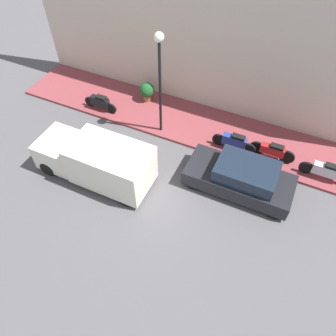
{
  "coord_description": "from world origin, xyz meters",
  "views": [
    {
      "loc": [
        -6.83,
        -4.46,
        10.8
      ],
      "look_at": [
        1.08,
        -0.78,
        0.6
      ],
      "focal_mm": 35.0,
      "sensor_mm": 36.0,
      "label": 1
    }
  ],
  "objects_px": {
    "motorcycle_black": "(100,102)",
    "scooter_silver": "(327,171)",
    "streetlamp": "(160,66)",
    "potted_plant": "(147,91)",
    "motorcycle_red": "(273,151)",
    "delivery_van": "(96,160)",
    "parked_car": "(241,177)",
    "motorcycle_blue": "(234,142)"
  },
  "relations": [
    {
      "from": "motorcycle_black",
      "to": "scooter_silver",
      "type": "bearing_deg",
      "value": -89.56
    },
    {
      "from": "streetlamp",
      "to": "motorcycle_black",
      "type": "bearing_deg",
      "value": 88.7
    },
    {
      "from": "potted_plant",
      "to": "streetlamp",
      "type": "bearing_deg",
      "value": -136.93
    },
    {
      "from": "motorcycle_red",
      "to": "scooter_silver",
      "type": "bearing_deg",
      "value": -95.97
    },
    {
      "from": "delivery_van",
      "to": "motorcycle_red",
      "type": "height_order",
      "value": "delivery_van"
    },
    {
      "from": "motorcycle_red",
      "to": "motorcycle_black",
      "type": "distance_m",
      "value": 8.56
    },
    {
      "from": "motorcycle_red",
      "to": "streetlamp",
      "type": "relative_size",
      "value": 0.41
    },
    {
      "from": "scooter_silver",
      "to": "potted_plant",
      "type": "distance_m",
      "value": 9.22
    },
    {
      "from": "parked_car",
      "to": "motorcycle_black",
      "type": "xyz_separation_m",
      "value": [
        1.8,
        7.76,
        -0.12
      ]
    },
    {
      "from": "streetlamp",
      "to": "potted_plant",
      "type": "height_order",
      "value": "streetlamp"
    },
    {
      "from": "delivery_van",
      "to": "motorcycle_red",
      "type": "xyz_separation_m",
      "value": [
        3.97,
        -6.36,
        -0.4
      ]
    },
    {
      "from": "scooter_silver",
      "to": "motorcycle_blue",
      "type": "relative_size",
      "value": 1.08
    },
    {
      "from": "delivery_van",
      "to": "scooter_silver",
      "type": "bearing_deg",
      "value": -66.65
    },
    {
      "from": "parked_car",
      "to": "potted_plant",
      "type": "height_order",
      "value": "parked_car"
    },
    {
      "from": "motorcycle_blue",
      "to": "motorcycle_black",
      "type": "bearing_deg",
      "value": 91.1
    },
    {
      "from": "delivery_van",
      "to": "scooter_silver",
      "type": "xyz_separation_m",
      "value": [
        3.73,
        -8.65,
        -0.38
      ]
    },
    {
      "from": "motorcycle_red",
      "to": "scooter_silver",
      "type": "relative_size",
      "value": 0.91
    },
    {
      "from": "motorcycle_red",
      "to": "motorcycle_black",
      "type": "bearing_deg",
      "value": 92.15
    },
    {
      "from": "delivery_van",
      "to": "streetlamp",
      "type": "relative_size",
      "value": 1.01
    },
    {
      "from": "scooter_silver",
      "to": "streetlamp",
      "type": "relative_size",
      "value": 0.44
    },
    {
      "from": "motorcycle_blue",
      "to": "streetlamp",
      "type": "xyz_separation_m",
      "value": [
        -0.21,
        3.51,
        2.97
      ]
    },
    {
      "from": "parked_car",
      "to": "motorcycle_black",
      "type": "distance_m",
      "value": 7.97
    },
    {
      "from": "motorcycle_red",
      "to": "scooter_silver",
      "type": "distance_m",
      "value": 2.3
    },
    {
      "from": "delivery_van",
      "to": "motorcycle_black",
      "type": "bearing_deg",
      "value": 31.04
    },
    {
      "from": "potted_plant",
      "to": "delivery_van",
      "type": "bearing_deg",
      "value": -175.3
    },
    {
      "from": "parked_car",
      "to": "scooter_silver",
      "type": "relative_size",
      "value": 1.99
    },
    {
      "from": "delivery_van",
      "to": "streetlamp",
      "type": "xyz_separation_m",
      "value": [
        3.57,
        -1.19,
        2.59
      ]
    },
    {
      "from": "scooter_silver",
      "to": "potted_plant",
      "type": "bearing_deg",
      "value": 80.1
    },
    {
      "from": "motorcycle_black",
      "to": "motorcycle_blue",
      "type": "relative_size",
      "value": 0.9
    },
    {
      "from": "parked_car",
      "to": "motorcycle_black",
      "type": "relative_size",
      "value": 2.37
    },
    {
      "from": "delivery_van",
      "to": "motorcycle_blue",
      "type": "bearing_deg",
      "value": -51.2
    },
    {
      "from": "parked_car",
      "to": "delivery_van",
      "type": "height_order",
      "value": "delivery_van"
    },
    {
      "from": "delivery_van",
      "to": "streetlamp",
      "type": "bearing_deg",
      "value": -18.48
    },
    {
      "from": "parked_car",
      "to": "delivery_van",
      "type": "xyz_separation_m",
      "value": [
        -1.85,
        5.56,
        0.28
      ]
    },
    {
      "from": "motorcycle_red",
      "to": "motorcycle_blue",
      "type": "height_order",
      "value": "motorcycle_blue"
    },
    {
      "from": "motorcycle_red",
      "to": "motorcycle_blue",
      "type": "relative_size",
      "value": 0.98
    },
    {
      "from": "parked_car",
      "to": "delivery_van",
      "type": "relative_size",
      "value": 0.87
    },
    {
      "from": "delivery_van",
      "to": "streetlamp",
      "type": "distance_m",
      "value": 4.57
    },
    {
      "from": "delivery_van",
      "to": "motorcycle_red",
      "type": "distance_m",
      "value": 7.51
    },
    {
      "from": "motorcycle_black",
      "to": "streetlamp",
      "type": "relative_size",
      "value": 0.37
    },
    {
      "from": "parked_car",
      "to": "potted_plant",
      "type": "xyz_separation_m",
      "value": [
        3.47,
        6.0,
        0.0
      ]
    },
    {
      "from": "scooter_silver",
      "to": "motorcycle_black",
      "type": "distance_m",
      "value": 10.84
    }
  ]
}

